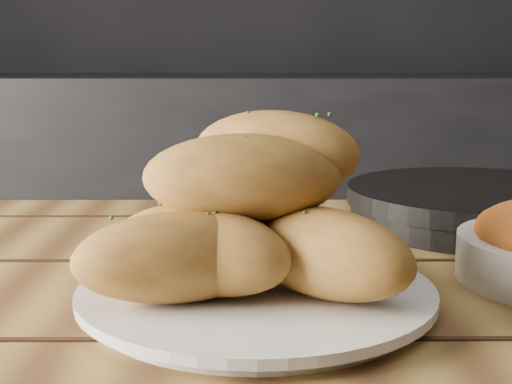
% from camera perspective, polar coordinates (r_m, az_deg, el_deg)
% --- Properties ---
extents(counter, '(2.80, 0.60, 0.90)m').
position_cam_1_polar(counter, '(2.08, 10.72, -3.37)').
color(counter, black).
rests_on(counter, ground).
extents(plate, '(0.28, 0.28, 0.02)m').
position_cam_1_polar(plate, '(0.58, 0.01, -8.27)').
color(plate, silver).
rests_on(plate, table).
extents(bread_rolls, '(0.27, 0.24, 0.14)m').
position_cam_1_polar(bread_rolls, '(0.56, -0.90, -2.21)').
color(bread_rolls, '#A9732F').
rests_on(bread_rolls, plate).
extents(skillet, '(0.45, 0.32, 0.05)m').
position_cam_1_polar(skillet, '(0.90, 17.66, -0.97)').
color(skillet, black).
rests_on(skillet, table).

